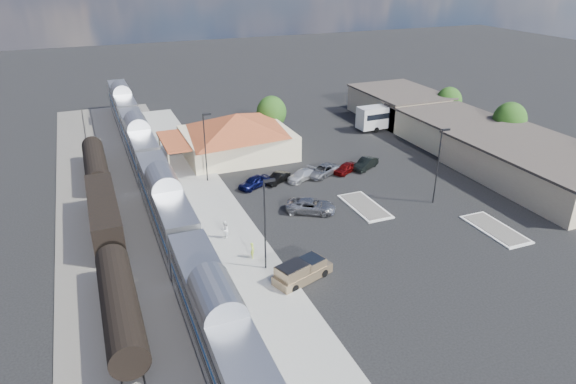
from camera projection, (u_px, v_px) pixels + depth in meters
name	position (u px, v px, depth m)	size (l,w,h in m)	color
ground	(342.00, 220.00, 56.02)	(280.00, 280.00, 0.00)	black
railbed	(135.00, 222.00, 55.56)	(16.00, 100.00, 0.12)	#4C4944
platform	(221.00, 215.00, 56.94)	(5.50, 92.00, 0.18)	gray
passenger_train	(166.00, 207.00, 52.67)	(3.00, 104.00, 5.55)	silver
freight_cars	(104.00, 216.00, 52.74)	(2.80, 46.00, 4.00)	black
station_depot	(237.00, 134.00, 73.39)	(18.35, 12.24, 6.20)	beige
buildings_east	(465.00, 133.00, 76.69)	(14.40, 51.40, 4.80)	#C6B28C
traffic_island_south	(365.00, 206.00, 59.03)	(3.30, 7.50, 0.21)	silver
traffic_island_north	(495.00, 229.00, 54.02)	(3.30, 7.50, 0.21)	silver
lamp_plat_s	(266.00, 218.00, 45.02)	(1.08, 0.25, 9.00)	black
lamp_plat_n	(206.00, 142.00, 63.56)	(1.08, 0.25, 9.00)	black
lamp_lot	(439.00, 160.00, 57.94)	(1.08, 0.25, 9.00)	black
tree_east_b	(510.00, 120.00, 76.01)	(4.94, 4.94, 6.96)	#382314
tree_east_c	(449.00, 101.00, 88.00)	(4.41, 4.41, 6.21)	#382314
tree_depot	(271.00, 112.00, 80.67)	(4.71, 4.71, 6.63)	#382314
pickup_truck	(303.00, 271.00, 45.35)	(5.94, 3.76, 1.93)	#9A815E
suv	(311.00, 206.00, 57.53)	(2.60, 5.64, 1.57)	gray
coach_bus	(392.00, 114.00, 85.76)	(12.53, 3.08, 4.00)	white
person_a	(253.00, 250.00, 48.41)	(0.59, 0.39, 1.63)	#A9C83E
person_b	(225.00, 230.00, 51.72)	(0.94, 0.73, 1.93)	white
parked_car_a	(254.00, 182.00, 63.79)	(1.77, 4.41, 1.50)	#0B0E38
parked_car_b	(277.00, 178.00, 65.19)	(1.35, 3.88, 1.28)	black
parked_car_c	(301.00, 175.00, 66.02)	(1.84, 4.52, 1.31)	silver
parked_car_d	(323.00, 170.00, 67.35)	(2.35, 5.10, 1.42)	gray
parked_car_e	(346.00, 168.00, 68.20)	(1.59, 3.95, 1.35)	#660B0B
parked_car_f	(365.00, 164.00, 69.52)	(1.57, 4.50, 1.48)	black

